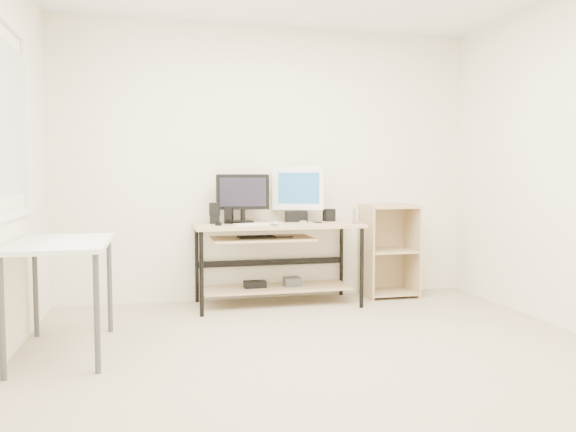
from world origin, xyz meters
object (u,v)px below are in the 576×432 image
(side_table, at_px, (62,253))
(black_monitor, at_px, (243,195))
(desk, at_px, (274,247))
(shelf_unit, at_px, (388,250))
(white_imac, at_px, (298,190))
(audio_controller, at_px, (229,216))

(side_table, height_order, black_monitor, black_monitor)
(desk, relative_size, black_monitor, 3.07)
(shelf_unit, distance_m, white_imac, 1.09)
(side_table, xyz_separation_m, white_imac, (1.92, 1.23, 0.38))
(shelf_unit, relative_size, audio_controller, 5.99)
(shelf_unit, distance_m, black_monitor, 1.55)
(desk, bearing_deg, audio_controller, 172.89)
(black_monitor, distance_m, audio_controller, 0.25)
(shelf_unit, bearing_deg, side_table, -156.67)
(shelf_unit, height_order, black_monitor, black_monitor)
(audio_controller, bearing_deg, desk, 16.77)
(desk, xyz_separation_m, audio_controller, (-0.41, 0.05, 0.29))
(audio_controller, bearing_deg, black_monitor, 59.82)
(side_table, relative_size, shelf_unit, 1.11)
(side_table, height_order, shelf_unit, shelf_unit)
(desk, distance_m, white_imac, 0.60)
(desk, xyz_separation_m, black_monitor, (-0.27, 0.15, 0.47))
(side_table, xyz_separation_m, black_monitor, (1.39, 1.21, 0.34))
(side_table, height_order, audio_controller, audio_controller)
(side_table, bearing_deg, white_imac, 32.72)
(black_monitor, xyz_separation_m, audio_controller, (-0.14, -0.10, -0.18))
(desk, bearing_deg, black_monitor, 149.95)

